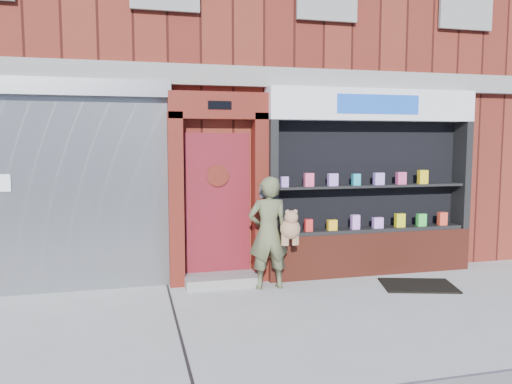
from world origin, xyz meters
name	(u,v)px	position (x,y,z in m)	size (l,w,h in m)	color
ground	(306,319)	(0.00, 0.00, 0.00)	(80.00, 80.00, 0.00)	#9E9E99
building	(219,62)	(0.00, 5.99, 4.00)	(12.00, 8.16, 8.00)	#5C1D15
shutter_bay	(61,173)	(-3.00, 1.93, 1.72)	(3.10, 0.30, 3.04)	gray
red_door_bay	(219,188)	(-0.75, 1.86, 1.46)	(1.52, 0.58, 2.90)	#53150E
pharmacy_bay	(370,190)	(1.75, 1.81, 1.37)	(3.50, 0.41, 3.00)	maroon
woman	(270,232)	(-0.07, 1.36, 0.84)	(0.75, 0.48, 1.66)	#565A3B
doormat	(418,285)	(2.11, 0.90, 0.01)	(1.05, 0.74, 0.03)	black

